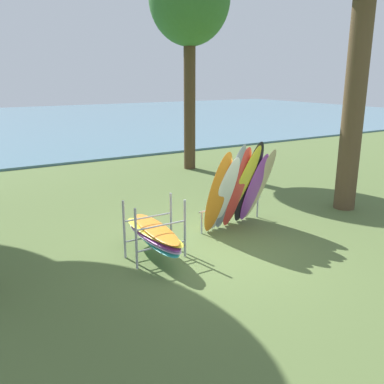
% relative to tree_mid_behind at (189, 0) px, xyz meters
% --- Properties ---
extents(ground_plane, '(80.00, 80.00, 0.00)m').
position_rel_tree_mid_behind_xyz_m(ground_plane, '(-3.77, -7.59, -6.39)').
color(ground_plane, '#566B38').
extents(lake_water, '(80.00, 36.00, 0.10)m').
position_rel_tree_mid_behind_xyz_m(lake_water, '(-3.77, 21.40, -6.34)').
color(lake_water, slate).
rests_on(lake_water, ground).
extents(tree_mid_behind, '(3.07, 3.07, 8.29)m').
position_rel_tree_mid_behind_xyz_m(tree_mid_behind, '(0.00, 0.00, 0.00)').
color(tree_mid_behind, '#4C3823').
rests_on(tree_mid_behind, ground).
extents(leaning_board_pile, '(2.14, 1.22, 2.22)m').
position_rel_tree_mid_behind_xyz_m(leaning_board_pile, '(-2.62, -6.72, -5.36)').
color(leaning_board_pile, orange).
rests_on(leaning_board_pile, ground).
extents(board_storage_rack, '(1.15, 2.13, 1.25)m').
position_rel_tree_mid_behind_xyz_m(board_storage_rack, '(-5.17, -7.17, -5.87)').
color(board_storage_rack, '#9EA0A5').
rests_on(board_storage_rack, ground).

